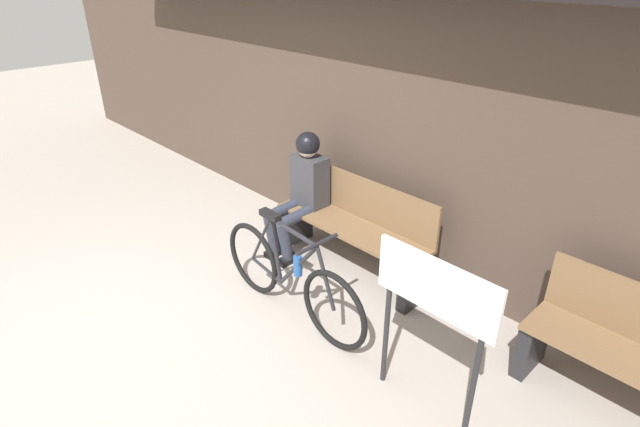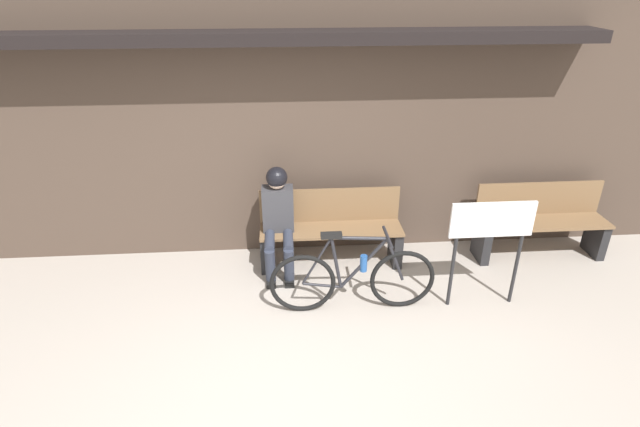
# 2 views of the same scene
# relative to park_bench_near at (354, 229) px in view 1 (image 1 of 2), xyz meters

# --- Properties ---
(ground_plane) EXTENTS (24.00, 24.00, 0.00)m
(ground_plane) POSITION_rel_park_bench_near_xyz_m (-0.57, -1.90, -0.41)
(ground_plane) COLOR #ADA399
(storefront_wall) EXTENTS (12.00, 0.56, 3.20)m
(storefront_wall) POSITION_rel_park_bench_near_xyz_m (-0.57, 0.40, 1.25)
(storefront_wall) COLOR #4C3D33
(storefront_wall) RESTS_ON ground_plane
(park_bench_near) EXTENTS (1.60, 0.42, 0.87)m
(park_bench_near) POSITION_rel_park_bench_near_xyz_m (0.00, 0.00, 0.00)
(park_bench_near) COLOR brown
(park_bench_near) RESTS_ON ground_plane
(bicycle) EXTENTS (1.64, 0.40, 0.88)m
(bicycle) POSITION_rel_park_bench_near_xyz_m (0.13, -0.90, -0.05)
(bicycle) COLOR black
(bicycle) RESTS_ON ground_plane
(person_seated) EXTENTS (0.34, 0.61, 1.22)m
(person_seated) POSITION_rel_park_bench_near_xyz_m (-0.59, -0.11, 0.29)
(person_seated) COLOR #2D3342
(person_seated) RESTS_ON ground_plane
(signboard) EXTENTS (0.81, 0.04, 1.14)m
(signboard) POSITION_rel_park_bench_near_xyz_m (1.45, -0.91, 0.45)
(signboard) COLOR #232326
(signboard) RESTS_ON ground_plane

